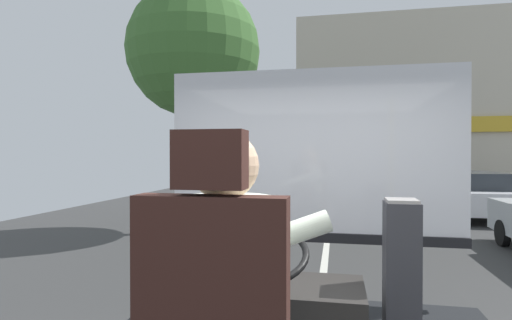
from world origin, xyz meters
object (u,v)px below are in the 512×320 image
(parked_car_white, at_px, (469,193))
(steering_console, at_px, (275,312))
(fare_box, at_px, (401,275))
(bus_driver, at_px, (228,281))

(parked_car_white, bearing_deg, steering_console, -111.63)
(steering_console, height_order, fare_box, fare_box)
(bus_driver, xyz_separation_m, steering_console, (-0.00, 1.13, -0.54))
(bus_driver, height_order, steering_console, bus_driver)
(steering_console, xyz_separation_m, fare_box, (0.77, 0.12, 0.25))
(fare_box, bearing_deg, steering_console, -171.21)
(fare_box, distance_m, parked_car_white, 11.35)
(bus_driver, distance_m, steering_console, 1.26)
(bus_driver, xyz_separation_m, fare_box, (0.77, 1.25, -0.29))
(steering_console, bearing_deg, bus_driver, -90.00)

